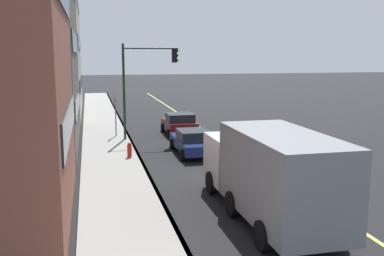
# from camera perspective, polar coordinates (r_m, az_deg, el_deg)

# --- Properties ---
(ground) EXTENTS (200.00, 200.00, 0.00)m
(ground) POSITION_cam_1_polar(r_m,az_deg,el_deg) (26.13, 5.69, -2.89)
(ground) COLOR black
(sidewalk_slab) EXTENTS (80.00, 3.10, 0.15)m
(sidewalk_slab) POSITION_cam_1_polar(r_m,az_deg,el_deg) (24.79, -10.40, -3.50)
(sidewalk_slab) COLOR gray
(sidewalk_slab) RESTS_ON ground
(curb_edge) EXTENTS (80.00, 0.16, 0.15)m
(curb_edge) POSITION_cam_1_polar(r_m,az_deg,el_deg) (24.89, -7.00, -3.36)
(curb_edge) COLOR slate
(curb_edge) RESTS_ON ground
(lane_stripe_center) EXTENTS (80.00, 0.16, 0.01)m
(lane_stripe_center) POSITION_cam_1_polar(r_m,az_deg,el_deg) (26.13, 5.69, -2.87)
(lane_stripe_center) COLOR #D8CC4C
(lane_stripe_center) RESTS_ON ground
(car_navy) EXTENTS (4.63, 1.97, 1.38)m
(car_navy) POSITION_cam_1_polar(r_m,az_deg,el_deg) (25.01, 0.11, -1.75)
(car_navy) COLOR navy
(car_navy) RESTS_ON ground
(car_maroon) EXTENTS (3.90, 2.13, 1.50)m
(car_maroon) POSITION_cam_1_polar(r_m,az_deg,el_deg) (31.16, -1.64, 0.60)
(car_maroon) COLOR #591116
(car_maroon) RESTS_ON ground
(truck_gray) EXTENTS (7.98, 2.58, 3.12)m
(truck_gray) POSITION_cam_1_polar(r_m,az_deg,el_deg) (15.21, 9.97, -5.53)
(truck_gray) COLOR silver
(truck_gray) RESTS_ON ground
(traffic_light_mast) EXTENTS (0.28, 3.63, 6.23)m
(traffic_light_mast) POSITION_cam_1_polar(r_m,az_deg,el_deg) (28.75, -6.19, 6.73)
(traffic_light_mast) COLOR #1E3823
(traffic_light_mast) RESTS_ON ground
(street_sign_post) EXTENTS (0.60, 0.08, 3.04)m
(street_sign_post) POSITION_cam_1_polar(r_m,az_deg,el_deg) (30.02, -9.79, 2.08)
(street_sign_post) COLOR slate
(street_sign_post) RESTS_ON ground
(fire_hydrant) EXTENTS (0.24, 0.24, 0.94)m
(fire_hydrant) POSITION_cam_1_polar(r_m,az_deg,el_deg) (23.87, -8.03, -2.97)
(fire_hydrant) COLOR red
(fire_hydrant) RESTS_ON ground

